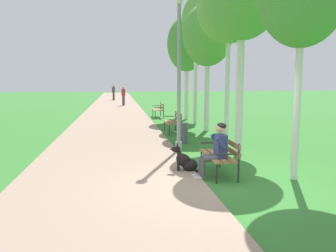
# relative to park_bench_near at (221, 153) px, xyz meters

# --- Properties ---
(ground_plane) EXTENTS (120.00, 120.00, 0.00)m
(ground_plane) POSITION_rel_park_bench_near_xyz_m (-0.33, -0.78, -0.51)
(ground_plane) COLOR #33752D
(paved_path) EXTENTS (4.06, 60.00, 0.04)m
(paved_path) POSITION_rel_park_bench_near_xyz_m (-2.59, 23.22, -0.49)
(paved_path) COLOR gray
(paved_path) RESTS_ON ground
(park_bench_near) EXTENTS (0.55, 1.50, 0.85)m
(park_bench_near) POSITION_rel_park_bench_near_xyz_m (0.00, 0.00, 0.00)
(park_bench_near) COLOR olive
(park_bench_near) RESTS_ON ground
(park_bench_mid) EXTENTS (0.55, 1.50, 0.85)m
(park_bench_mid) POSITION_rel_park_bench_near_xyz_m (-0.05, 6.56, 0.00)
(park_bench_mid) COLOR olive
(park_bench_mid) RESTS_ON ground
(park_bench_far) EXTENTS (0.55, 1.50, 0.85)m
(park_bench_far) POSITION_rel_park_bench_near_xyz_m (0.06, 12.79, 0.00)
(park_bench_far) COLOR olive
(park_bench_far) RESTS_ON ground
(person_seated_on_near_bench) EXTENTS (0.74, 0.49, 1.25)m
(person_seated_on_near_bench) POSITION_rel_park_bench_near_xyz_m (-0.21, -0.27, 0.17)
(person_seated_on_near_bench) COLOR #4C4C51
(person_seated_on_near_bench) RESTS_ON ground
(dog_black) EXTENTS (0.83, 0.32, 0.71)m
(dog_black) POSITION_rel_park_bench_near_xyz_m (-0.77, 0.34, -0.25)
(dog_black) COLOR black
(dog_black) RESTS_ON ground
(lamp_post_near) EXTENTS (0.24, 0.24, 4.71)m
(lamp_post_near) POSITION_rel_park_bench_near_xyz_m (-0.51, 2.79, 1.92)
(lamp_post_near) COLOR gray
(lamp_post_near) RESTS_ON ground
(birch_tree_third) EXTENTS (2.13, 2.16, 5.65)m
(birch_tree_third) POSITION_rel_park_bench_near_xyz_m (1.34, 3.82, 3.98)
(birch_tree_third) COLOR silver
(birch_tree_third) RESTS_ON ground
(birch_tree_fourth) EXTENTS (2.09, 2.12, 5.39)m
(birch_tree_fourth) POSITION_rel_park_bench_near_xyz_m (1.45, 6.97, 3.54)
(birch_tree_fourth) COLOR silver
(birch_tree_fourth) RESTS_ON ground
(birch_tree_fifth) EXTENTS (1.41, 1.28, 6.24)m
(birch_tree_fifth) POSITION_rel_park_bench_near_xyz_m (1.50, 9.41, 4.41)
(birch_tree_fifth) COLOR silver
(birch_tree_fifth) RESTS_ON ground
(birch_tree_sixth) EXTENTS (2.14, 2.13, 5.64)m
(birch_tree_sixth) POSITION_rel_park_bench_near_xyz_m (1.45, 11.49, 3.61)
(birch_tree_sixth) COLOR silver
(birch_tree_sixth) RESTS_ON ground
(litter_bin) EXTENTS (0.36, 0.36, 0.70)m
(litter_bin) POSITION_rel_park_bench_near_xyz_m (-0.12, 4.18, -0.16)
(litter_bin) COLOR #515156
(litter_bin) RESTS_ON ground
(pedestrian_distant) EXTENTS (0.32, 0.22, 1.65)m
(pedestrian_distant) POSITION_rel_park_bench_near_xyz_m (-1.85, 22.32, 0.33)
(pedestrian_distant) COLOR #383842
(pedestrian_distant) RESTS_ON ground
(pedestrian_further_distant) EXTENTS (0.32, 0.22, 1.65)m
(pedestrian_further_distant) POSITION_rel_park_bench_near_xyz_m (-2.75, 30.34, 0.33)
(pedestrian_further_distant) COLOR #383842
(pedestrian_further_distant) RESTS_ON ground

